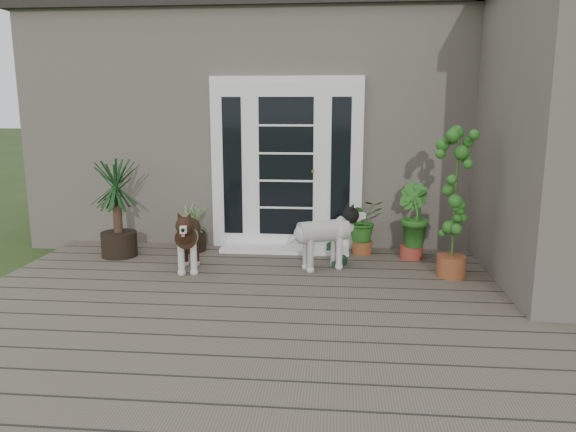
{
  "coord_description": "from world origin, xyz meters",
  "views": [
    {
      "loc": [
        0.46,
        -4.25,
        1.92
      ],
      "look_at": [
        -0.1,
        1.75,
        0.7
      ],
      "focal_mm": 34.25,
      "sensor_mm": 36.0,
      "label": 1
    }
  ],
  "objects": [
    {
      "name": "door_unit",
      "position": [
        -0.2,
        2.6,
        1.19
      ],
      "size": [
        1.9,
        0.14,
        2.15
      ],
      "primitive_type": "cube",
      "color": "white",
      "rests_on": "deck"
    },
    {
      "name": "brindle_dog",
      "position": [
        -1.18,
        1.48,
        0.43
      ],
      "size": [
        0.45,
        0.79,
        0.62
      ],
      "primitive_type": null,
      "rotation": [
        0.0,
        0.0,
        3.32
      ],
      "color": "#3A2215",
      "rests_on": "deck"
    },
    {
      "name": "clog_left",
      "position": [
        0.37,
        2.4,
        0.16
      ],
      "size": [
        0.15,
        0.3,
        0.09
      ],
      "primitive_type": null,
      "rotation": [
        0.0,
        0.0,
        -0.02
      ],
      "color": "black",
      "rests_on": "deck"
    },
    {
      "name": "yucca",
      "position": [
        -2.18,
        1.97,
        0.71
      ],
      "size": [
        0.96,
        0.96,
        1.17
      ],
      "primitive_type": null,
      "rotation": [
        0.0,
        0.0,
        -0.21
      ],
      "color": "#103218",
      "rests_on": "deck"
    },
    {
      "name": "sapling",
      "position": [
        1.67,
        1.51,
        0.93
      ],
      "size": [
        0.62,
        0.62,
        1.62
      ],
      "primitive_type": null,
      "rotation": [
        0.0,
        0.0,
        0.4
      ],
      "color": "#18551B",
      "rests_on": "deck"
    },
    {
      "name": "roof_main",
      "position": [
        0.0,
        4.65,
        3.2
      ],
      "size": [
        7.6,
        4.2,
        0.2
      ],
      "primitive_type": "cube",
      "color": "#2D2826",
      "rests_on": "house_main"
    },
    {
      "name": "spider_plant",
      "position": [
        -1.36,
        2.31,
        0.43
      ],
      "size": [
        0.61,
        0.61,
        0.62
      ],
      "primitive_type": null,
      "rotation": [
        0.0,
        0.0,
        -0.06
      ],
      "color": "#7B925A",
      "rests_on": "deck"
    },
    {
      "name": "herb_b",
      "position": [
        1.34,
        2.18,
        0.46
      ],
      "size": [
        0.62,
        0.62,
        0.68
      ],
      "primitive_type": "imported",
      "rotation": [
        0.0,
        0.0,
        2.14
      ],
      "color": "#165018",
      "rests_on": "deck"
    },
    {
      "name": "deck",
      "position": [
        0.0,
        0.4,
        0.06
      ],
      "size": [
        6.2,
        4.6,
        0.12
      ],
      "primitive_type": "cube",
      "color": "#6B5B4C",
      "rests_on": "ground"
    },
    {
      "name": "white_dog",
      "position": [
        0.3,
        1.67,
        0.44
      ],
      "size": [
        0.83,
        0.63,
        0.63
      ],
      "primitive_type": null,
      "rotation": [
        0.0,
        0.0,
        -1.11
      ],
      "color": "white",
      "rests_on": "deck"
    },
    {
      "name": "door_step",
      "position": [
        -0.2,
        2.4,
        0.14
      ],
      "size": [
        1.6,
        0.4,
        0.05
      ],
      "primitive_type": "cube",
      "color": "white",
      "rests_on": "deck"
    },
    {
      "name": "herb_c",
      "position": [
        2.3,
        2.33,
        0.42
      ],
      "size": [
        0.54,
        0.54,
        0.6
      ],
      "primitive_type": "imported",
      "rotation": [
        0.0,
        0.0,
        4.1
      ],
      "color": "#175217",
      "rests_on": "deck"
    },
    {
      "name": "herb_a",
      "position": [
        0.76,
        2.36,
        0.42
      ],
      "size": [
        0.61,
        0.61,
        0.61
      ],
      "primitive_type": "imported",
      "rotation": [
        0.0,
        0.0,
        0.34
      ],
      "color": "#174F16",
      "rests_on": "deck"
    },
    {
      "name": "clog_right",
      "position": [
        0.49,
        1.81,
        0.16
      ],
      "size": [
        0.23,
        0.32,
        0.09
      ],
      "primitive_type": null,
      "rotation": [
        0.0,
        0.0,
        -0.35
      ],
      "color": "#13311D",
      "rests_on": "deck"
    },
    {
      "name": "house_main",
      "position": [
        0.0,
        4.65,
        1.55
      ],
      "size": [
        7.4,
        4.0,
        3.1
      ],
      "primitive_type": "cube",
      "color": "#665E54",
      "rests_on": "ground"
    }
  ]
}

